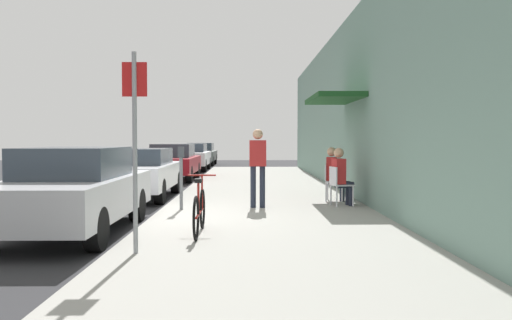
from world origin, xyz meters
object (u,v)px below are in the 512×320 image
object	(u,v)px
parked_car_0	(73,190)
bicycle_0	(199,211)
parked_car_1	(139,172)
pedestrian_standing	(258,161)
seated_patron_0	(341,175)
cafe_chair_0	(339,183)
parked_car_2	(173,162)
parking_meter	(181,173)
parked_car_3	(191,156)
seated_patron_1	(334,172)
cafe_chair_1	(331,180)
street_sign	(135,136)
parked_car_4	(201,154)

from	to	relation	value
parked_car_0	bicycle_0	bearing A→B (deg)	-18.15
parked_car_1	pedestrian_standing	xyz separation A→B (m)	(3.17, -2.90, 0.41)
parked_car_0	seated_patron_0	distance (m)	5.72
cafe_chair_0	parked_car_0	bearing A→B (deg)	-151.33
parked_car_2	parked_car_0	bearing A→B (deg)	-90.00
parking_meter	seated_patron_0	xyz separation A→B (m)	(3.48, 0.60, -0.07)
bicycle_0	parked_car_3	bearing A→B (deg)	96.73
parked_car_3	bicycle_0	xyz separation A→B (m)	(2.20, -18.65, -0.24)
seated_patron_0	seated_patron_1	distance (m)	0.97
pedestrian_standing	cafe_chair_1	bearing A→B (deg)	35.31
parked_car_2	cafe_chair_0	xyz separation A→B (m)	(4.97, -8.89, -0.10)
seated_patron_1	pedestrian_standing	xyz separation A→B (m)	(-1.86, -1.26, 0.30)
street_sign	cafe_chair_1	size ratio (longest dim) A/B	2.99
parking_meter	seated_patron_1	world-z (taller)	parking_meter
parked_car_4	bicycle_0	size ratio (longest dim) A/B	2.57
parked_car_1	street_sign	world-z (taller)	street_sign
parked_car_4	parked_car_1	bearing A→B (deg)	-90.00
parked_car_3	parked_car_4	bearing A→B (deg)	90.00
parked_car_0	street_sign	bearing A→B (deg)	-54.05
parked_car_3	pedestrian_standing	distance (m)	15.82
parked_car_2	street_sign	bearing A→B (deg)	-83.74
parked_car_1	pedestrian_standing	size ratio (longest dim) A/B	2.59
parked_car_1	street_sign	size ratio (longest dim) A/B	1.69
parked_car_1	parking_meter	xyz separation A→B (m)	(1.55, -3.21, 0.18)
parking_meter	seated_patron_1	xyz separation A→B (m)	(3.48, 1.57, -0.07)
parked_car_1	seated_patron_0	size ratio (longest dim) A/B	3.41
parked_car_1	parked_car_2	xyz separation A→B (m)	(0.00, 6.27, 0.02)
parked_car_1	parked_car_3	world-z (taller)	parked_car_3
parked_car_4	street_sign	bearing A→B (deg)	-86.65
parked_car_0	seated_patron_1	xyz separation A→B (m)	(5.03, 3.70, 0.07)
parked_car_3	cafe_chair_0	bearing A→B (deg)	-71.91
seated_patron_1	cafe_chair_0	bearing A→B (deg)	-93.46
cafe_chair_1	pedestrian_standing	bearing A→B (deg)	-144.69
cafe_chair_0	street_sign	bearing A→B (deg)	-125.94
street_sign	cafe_chair_0	size ratio (longest dim) A/B	2.99
parked_car_1	bicycle_0	xyz separation A→B (m)	(2.20, -6.06, -0.23)
pedestrian_standing	parked_car_3	bearing A→B (deg)	101.55
parked_car_0	pedestrian_standing	size ratio (longest dim) A/B	2.59
cafe_chair_0	cafe_chair_1	size ratio (longest dim) A/B	1.00
parked_car_0	cafe_chair_1	xyz separation A→B (m)	(4.97, 3.71, -0.13)
parking_meter	pedestrian_standing	xyz separation A→B (m)	(1.62, 0.31, 0.23)
bicycle_0	street_sign	bearing A→B (deg)	-117.43
parked_car_3	parked_car_0	bearing A→B (deg)	-90.00
cafe_chair_1	bicycle_0	bearing A→B (deg)	-122.00
parked_car_2	cafe_chair_0	bearing A→B (deg)	-60.79
parked_car_2	seated_patron_0	bearing A→B (deg)	-60.47
cafe_chair_0	seated_patron_1	distance (m)	1.00
parked_car_3	seated_patron_1	world-z (taller)	seated_patron_1
bicycle_0	cafe_chair_1	world-z (taller)	bicycle_0
bicycle_0	cafe_chair_0	world-z (taller)	bicycle_0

